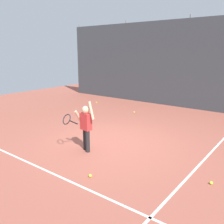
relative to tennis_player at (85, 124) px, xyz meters
The scene contains 12 objects.
ground_plane 1.17m from the tennis_player, 83.89° to the left, with size 20.00×20.00×0.00m, color #9E5142.
court_line_baseline 1.53m from the tennis_player, 85.88° to the right, with size 9.00×0.05×0.00m, color white.
court_line_sideline 3.35m from the tennis_player, 35.64° to the left, with size 0.05×9.00×0.00m, color white.
back_fence_windscreen 6.65m from the tennis_player, 89.15° to the left, with size 13.69×0.08×3.94m, color #383D42.
fence_post_0 9.42m from the tennis_player, 135.04° to the left, with size 0.09×0.09×4.09m, color slate.
fence_post_1 7.46m from the tennis_player, 116.26° to the left, with size 0.09×0.09×4.09m, color slate.
fence_post_2 6.72m from the tennis_player, 89.15° to the left, with size 0.09×0.09×4.09m, color slate.
tennis_player is the anchor object (origin of this frame).
tennis_ball_0 3.22m from the tennis_player, ahead, with size 0.07×0.07×0.07m, color #CCE033.
tennis_ball_1 1.58m from the tennis_player, 43.02° to the right, with size 0.07×0.07×0.07m, color #CCE033.
tennis_ball_2 6.14m from the tennis_player, 128.39° to the left, with size 0.07×0.07×0.07m, color #CCE033.
tennis_ball_4 4.41m from the tennis_player, 105.56° to the left, with size 0.07×0.07×0.07m, color #CCE033.
Camera 1 is at (4.12, -5.27, 2.55)m, focal length 39.28 mm.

